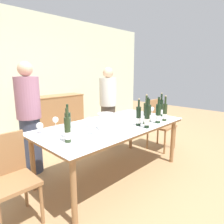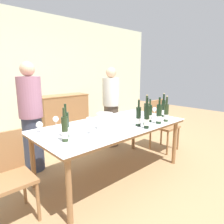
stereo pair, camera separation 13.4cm
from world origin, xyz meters
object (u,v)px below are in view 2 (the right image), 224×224
Objects in this scene: wine_bottle_3 at (138,117)px; wine_bottle_5 at (65,130)px; wine_glass_1 at (39,125)px; person_host at (31,118)px; ice_bucket at (105,121)px; wine_glass_0 at (88,120)px; wine_bottle_1 at (147,118)px; wine_bottle_2 at (66,126)px; wine_glass_4 at (149,109)px; wine_glass_5 at (56,119)px; dining_table at (112,129)px; chair_right_end at (161,121)px; sideboard_cabinet at (64,112)px; wine_bottle_7 at (146,114)px; chair_left_end at (6,171)px; wine_glass_2 at (91,126)px; wine_bottle_8 at (163,109)px; person_guest_left at (111,108)px; wine_bottle_4 at (159,114)px; wine_glass_3 at (154,110)px; wine_bottle_6 at (150,114)px; wine_bottle_0 at (166,113)px.

wine_bottle_3 is 1.04m from wine_bottle_5.
wine_glass_1 is 0.09× the size of person_host.
ice_bucket is 1.54× the size of wine_glass_0.
wine_bottle_2 is at bearing 157.41° from wine_bottle_1.
wine_glass_4 is 0.90× the size of wine_glass_5.
chair_right_end is (1.35, 0.09, -0.15)m from dining_table.
wine_bottle_7 is (-0.33, -2.85, 0.45)m from sideboard_cabinet.
wine_bottle_1 is 0.46× the size of chair_left_end.
chair_left_end is (-1.06, -0.06, -0.33)m from wine_glass_0.
wine_glass_0 is 1.11m from chair_left_end.
chair_left_end is (-1.35, 0.08, -0.18)m from dining_table.
ice_bucket reaches higher than wine_glass_2.
wine_glass_2 is at bearing -47.66° from wine_glass_1.
wine_glass_4 is at bearing -8.35° from wine_glass_1.
wine_glass_4 is (1.82, -0.27, -0.00)m from wine_glass_1.
wine_bottle_8 is 1.08m from person_guest_left.
wine_bottle_4 reaches higher than wine_glass_2.
wine_bottle_5 is at bearing 178.10° from wine_bottle_8.
wine_glass_3 is at bearing -83.33° from sideboard_cabinet.
wine_bottle_3 is at bearing -174.12° from wine_bottle_6.
wine_bottle_3 is 1.10× the size of wine_bottle_6.
wine_bottle_2 is (-0.74, -0.04, 0.20)m from dining_table.
wine_bottle_3 is 2.53× the size of wine_glass_5.
wine_bottle_3 is 0.99× the size of wine_bottle_4.
dining_table is at bearing 115.04° from wine_bottle_1.
wine_bottle_0 is 0.37m from wine_bottle_7.
wine_glass_3 is at bearing 41.01° from wine_bottle_4.
person_guest_left is (1.40, 0.43, -0.08)m from wine_glass_5.
ice_bucket is at bearing 155.12° from wine_bottle_3.
chair_left_end is at bearing -151.85° from wine_glass_1.
ice_bucket is 0.13× the size of person_guest_left.
wine_glass_1 is 0.16× the size of chair_left_end.
wine_bottle_6 is 0.21× the size of person_host.
wine_glass_3 is (0.63, 0.31, -0.06)m from wine_bottle_7.
sideboard_cabinet is at bearing 67.81° from wine_glass_0.
wine_bottle_6 is 0.54m from wine_glass_4.
wine_bottle_2 is 0.41m from wine_glass_1.
wine_glass_5 is (-0.97, 0.75, -0.04)m from wine_bottle_7.
wine_glass_2 is at bearing -120.73° from wine_glass_0.
wine_glass_5 is (-0.83, 0.86, -0.04)m from wine_bottle_1.
person_host is (-0.76, 0.89, 0.12)m from dining_table.
chair_left_end is (-0.73, -0.34, -0.34)m from wine_glass_5.
wine_glass_0 is (-0.30, 0.14, 0.15)m from dining_table.
chair_left_end is 0.57× the size of person_guest_left.
wine_bottle_1 is 3.16× the size of wine_glass_3.
wine_bottle_5 is 0.39× the size of chair_right_end.
wine_bottle_8 is at bearing -5.78° from ice_bucket.
chair_right_end is at bearing 2.90° from wine_glass_4.
wine_bottle_7 is 3.16× the size of wine_glass_4.
person_guest_left reaches higher than wine_bottle_3.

